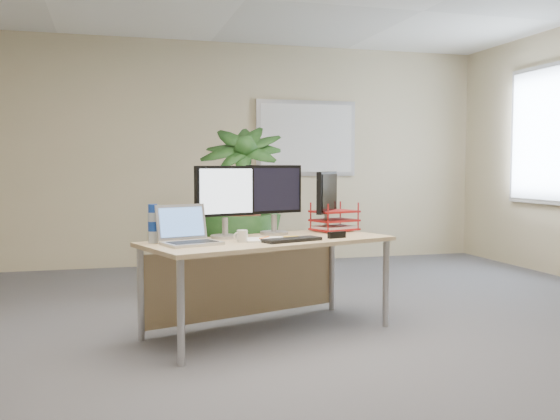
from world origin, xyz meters
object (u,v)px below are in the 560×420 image
object	(u,v)px
desk	(262,257)
laptop	(188,235)
floor_plant	(241,212)
monitor_left	(225,197)
monitor_right	(274,195)

from	to	relation	value
desk	laptop	xyz separation A→B (m)	(-0.56, -0.20, 0.20)
floor_plant	laptop	size ratio (longest dim) A/B	3.39
monitor_left	floor_plant	bearing A→B (deg)	74.27
monitor_right	laptop	world-z (taller)	monitor_right
desk	monitor_left	xyz separation A→B (m)	(-0.25, 0.06, 0.44)
desk	floor_plant	size ratio (longest dim) A/B	1.27
floor_plant	laptop	xyz separation A→B (m)	(-0.75, -1.84, -0.01)
monitor_left	laptop	world-z (taller)	monitor_left
monitor_right	desk	bearing A→B (deg)	-125.68
floor_plant	monitor_left	distance (m)	1.65
floor_plant	monitor_left	world-z (taller)	floor_plant
monitor_left	monitor_right	bearing A→B (deg)	19.94
floor_plant	monitor_left	size ratio (longest dim) A/B	2.88
monitor_left	desk	bearing A→B (deg)	-14.14
desk	monitor_right	size ratio (longest dim) A/B	3.63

